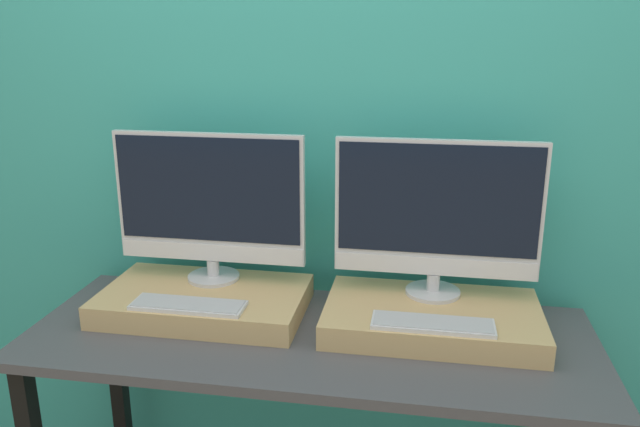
% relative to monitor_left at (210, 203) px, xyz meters
% --- Properties ---
extents(wall_back, '(8.00, 0.04, 2.60)m').
position_rel_monitor_left_xyz_m(wall_back, '(0.36, 0.20, 0.21)').
color(wall_back, teal).
rests_on(wall_back, ground_plane).
extents(workbench, '(1.67, 0.63, 0.76)m').
position_rel_monitor_left_xyz_m(workbench, '(0.36, -0.18, -0.42)').
color(workbench, '#47474C').
rests_on(workbench, ground_plane).
extents(wooden_riser_left, '(0.63, 0.38, 0.07)m').
position_rel_monitor_left_xyz_m(wooden_riser_left, '(0.00, -0.09, -0.30)').
color(wooden_riser_left, tan).
rests_on(wooden_riser_left, workbench).
extents(monitor_left, '(0.61, 0.17, 0.48)m').
position_rel_monitor_left_xyz_m(monitor_left, '(0.00, 0.00, 0.00)').
color(monitor_left, silver).
rests_on(monitor_left, wooden_riser_left).
extents(keyboard_left, '(0.34, 0.10, 0.01)m').
position_rel_monitor_left_xyz_m(keyboard_left, '(-0.00, -0.22, -0.25)').
color(keyboard_left, silver).
rests_on(keyboard_left, wooden_riser_left).
extents(wooden_riser_right, '(0.63, 0.38, 0.07)m').
position_rel_monitor_left_xyz_m(wooden_riser_right, '(0.71, -0.09, -0.30)').
color(wooden_riser_right, tan).
rests_on(wooden_riser_right, workbench).
extents(monitor_right, '(0.61, 0.17, 0.48)m').
position_rel_monitor_left_xyz_m(monitor_right, '(0.71, 0.00, 0.00)').
color(monitor_right, silver).
rests_on(monitor_right, wooden_riser_right).
extents(keyboard_right, '(0.34, 0.10, 0.01)m').
position_rel_monitor_left_xyz_m(keyboard_right, '(0.71, -0.22, -0.25)').
color(keyboard_right, silver).
rests_on(keyboard_right, wooden_riser_right).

